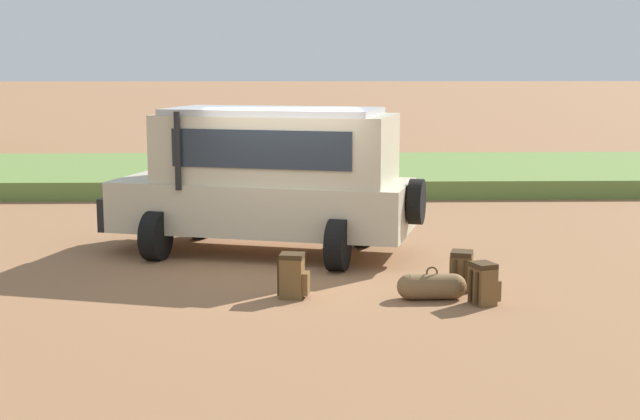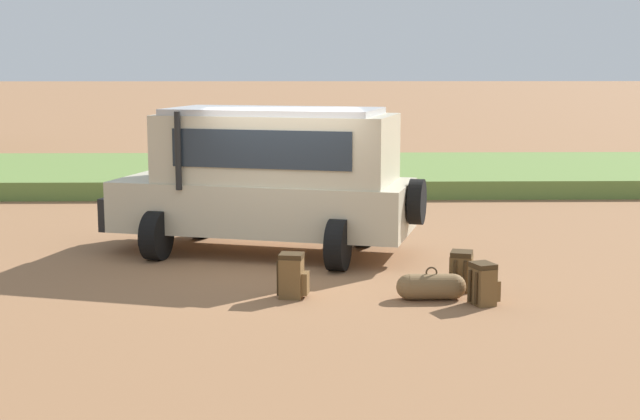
{
  "view_description": "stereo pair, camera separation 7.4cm",
  "coord_description": "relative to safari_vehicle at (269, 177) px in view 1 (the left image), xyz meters",
  "views": [
    {
      "loc": [
        0.22,
        -13.86,
        3.14
      ],
      "look_at": [
        0.59,
        -0.74,
        1.0
      ],
      "focal_mm": 50.0,
      "sensor_mm": 36.0,
      "label": 1
    },
    {
      "loc": [
        0.3,
        -13.86,
        3.14
      ],
      "look_at": [
        0.59,
        -0.74,
        1.0
      ],
      "focal_mm": 50.0,
      "sensor_mm": 36.0,
      "label": 2
    }
  ],
  "objects": [
    {
      "name": "backpack_near_rear_wheel",
      "position": [
        2.78,
        -2.6,
        -1.02
      ],
      "size": [
        0.38,
        0.46,
        0.56
      ],
      "color": "brown",
      "rests_on": "ground_plane"
    },
    {
      "name": "safari_vehicle",
      "position": [
        0.0,
        0.0,
        0.0
      ],
      "size": [
        5.47,
        3.53,
        2.44
      ],
      "color": "beige",
      "rests_on": "ground_plane"
    },
    {
      "name": "backpack_cluster_center",
      "position": [
        0.4,
        -2.94,
        -0.99
      ],
      "size": [
        0.45,
        0.36,
        0.61
      ],
      "color": "brown",
      "rests_on": "ground_plane"
    },
    {
      "name": "duffel_bag_low_black_case",
      "position": [
        2.28,
        -3.08,
        -1.12
      ],
      "size": [
        0.95,
        0.36,
        0.45
      ],
      "color": "brown",
      "rests_on": "ground_plane"
    },
    {
      "name": "backpack_beside_front_wheel",
      "position": [
        2.93,
        -3.35,
        -1.02
      ],
      "size": [
        0.42,
        0.41,
        0.56
      ],
      "color": "brown",
      "rests_on": "ground_plane"
    },
    {
      "name": "grass_bank",
      "position": [
        0.22,
        9.36,
        -1.07
      ],
      "size": [
        120.0,
        7.0,
        0.44
      ],
      "color": "olive",
      "rests_on": "ground_plane"
    },
    {
      "name": "ground_plane",
      "position": [
        0.22,
        -0.9,
        -1.29
      ],
      "size": [
        320.0,
        320.0,
        0.0
      ],
      "primitive_type": "plane",
      "color": "#936642"
    }
  ]
}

